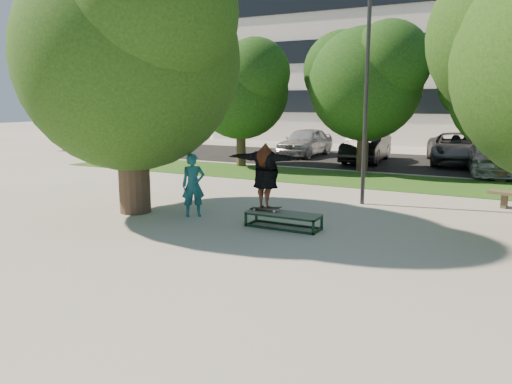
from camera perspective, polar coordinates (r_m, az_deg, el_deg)
The scene contains 16 objects.
ground at distance 10.96m, azimuth -0.29°, elevation -5.56°, with size 120.00×120.00×0.00m, color gray.
grass_strip at distance 19.45m, azimuth 15.64°, elevation 1.10°, with size 30.00×4.00×0.02m, color #214112.
asphalt_strip at distance 25.97m, azimuth 16.54°, elevation 3.27°, with size 40.00×8.00×0.01m, color black.
tree_left at distance 13.99m, azimuth -14.40°, elevation 15.84°, with size 6.96×5.95×7.12m.
bg_tree_left at distance 23.43m, azimuth -1.82°, elevation 12.11°, with size 5.28×4.51×5.77m.
bg_tree_mid at distance 22.25m, azimuth 12.25°, elevation 12.71°, with size 5.76×4.92×6.24m.
bg_tree_right at distance 20.89m, azimuth 26.76°, elevation 10.59°, with size 5.04×4.31×5.43m.
lamppost at distance 14.85m, azimuth 12.48°, elevation 10.67°, with size 0.25×0.15×6.11m.
office_building at distance 42.17m, azimuth 18.82°, elevation 16.60°, with size 30.00×14.12×16.00m.
grind_box at distance 12.00m, azimuth 3.13°, elevation -3.24°, with size 1.80×0.60×0.38m.
skater_rig at distance 12.00m, azimuth 1.11°, elevation 1.87°, with size 1.94×0.55×1.65m.
bystander at distance 13.18m, azimuth -7.18°, elevation 0.78°, with size 0.61×0.40×1.67m, color #19585F.
car_silver_a at distance 27.94m, azimuth 5.66°, elevation 5.72°, with size 1.85×4.60×1.57m, color silver.
car_dark at distance 25.56m, azimuth 12.51°, elevation 5.16°, with size 1.71×4.90×1.61m, color black.
car_grey at distance 26.04m, azimuth 21.93°, elevation 4.63°, with size 2.49×5.41×1.50m, color #56565A.
car_silver_b at distance 23.09m, azimuth 25.49°, elevation 3.64°, with size 2.01×4.93×1.43m, color #A7A8AC.
Camera 1 is at (4.95, -9.31, 3.00)m, focal length 35.00 mm.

